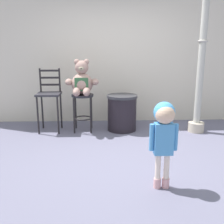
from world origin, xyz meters
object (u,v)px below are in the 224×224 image
at_px(trash_bin, 122,113).
at_px(bar_chair_empty, 49,96).
at_px(bar_stool_with_teddy, 83,105).
at_px(lamppost, 201,71).
at_px(child_walking, 164,127).
at_px(teddy_bear, 82,82).

relative_size(trash_bin, bar_chair_empty, 0.58).
distance_m(bar_stool_with_teddy, lamppost, 2.26).
bearing_deg(child_walking, lamppost, 132.02).
height_order(teddy_bear, lamppost, lamppost).
bearing_deg(child_walking, bar_stool_with_teddy, -173.14).
bearing_deg(trash_bin, child_walking, -82.48).
bearing_deg(trash_bin, bar_chair_empty, 179.52).
bearing_deg(bar_chair_empty, bar_stool_with_teddy, -2.81).
xyz_separation_m(trash_bin, lamppost, (1.41, -0.16, 0.81)).
bearing_deg(bar_chair_empty, teddy_bear, -5.67).
bearing_deg(bar_stool_with_teddy, child_walking, -64.33).
height_order(teddy_bear, bar_chair_empty, teddy_bear).
bearing_deg(child_walking, trash_bin, 168.71).
bearing_deg(trash_bin, bar_stool_with_teddy, -178.53).
height_order(trash_bin, lamppost, lamppost).
relative_size(bar_stool_with_teddy, lamppost, 0.25).
bearing_deg(lamppost, trash_bin, 173.47).
height_order(bar_stool_with_teddy, trash_bin, bar_stool_with_teddy).
bearing_deg(lamppost, bar_chair_empty, 176.45).
bearing_deg(teddy_bear, bar_stool_with_teddy, 90.00).
xyz_separation_m(child_walking, trash_bin, (-0.29, 2.18, -0.37)).
height_order(child_walking, bar_chair_empty, bar_chair_empty).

